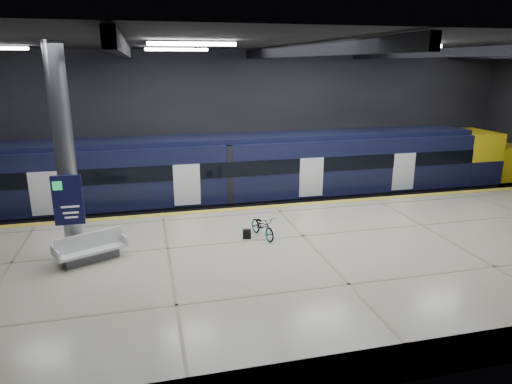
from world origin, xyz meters
name	(u,v)px	position (x,y,z in m)	size (l,w,h in m)	color
ground	(294,253)	(0.00, 0.00, 0.00)	(30.00, 30.00, 0.00)	black
room_shell	(298,109)	(0.00, 0.00, 5.72)	(30.10, 16.10, 8.05)	black
platform	(317,266)	(0.00, -2.50, 0.55)	(30.00, 11.00, 1.10)	#BBB59E
safety_strip	(275,206)	(0.00, 2.75, 1.11)	(30.00, 0.40, 0.01)	gold
rails	(260,209)	(0.00, 5.50, 0.08)	(30.00, 1.52, 0.16)	gray
train	(279,171)	(0.99, 5.50, 2.06)	(29.40, 2.84, 3.79)	black
bench	(91,251)	(-7.49, -1.46, 1.44)	(2.39, 1.74, 0.98)	#595B60
bicycle	(263,226)	(-1.51, -0.76, 1.52)	(0.56, 1.61, 0.85)	#99999E
pannier_bag	(247,234)	(-2.11, -0.76, 1.28)	(0.30, 0.18, 0.35)	black
info_column	(65,158)	(-8.00, -1.03, 4.46)	(0.90, 0.78, 6.90)	#9EA0A5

